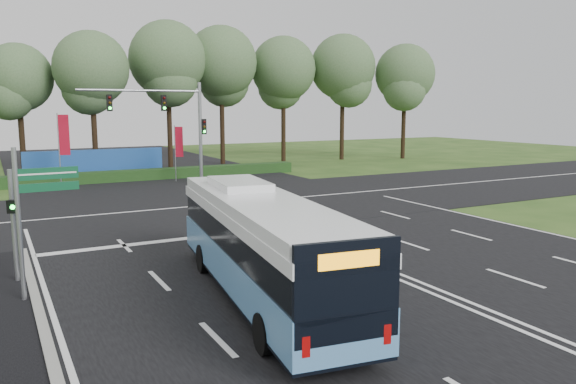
{
  "coord_description": "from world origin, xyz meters",
  "views": [
    {
      "loc": [
        -10.95,
        -16.62,
        5.36
      ],
      "look_at": [
        -1.01,
        2.0,
        2.15
      ],
      "focal_mm": 35.0,
      "sensor_mm": 36.0,
      "label": 1
    }
  ],
  "objects": [
    {
      "name": "ground",
      "position": [
        0.0,
        0.0,
        0.0
      ],
      "size": [
        120.0,
        120.0,
        0.0
      ],
      "primitive_type": "plane",
      "color": "#274617",
      "rests_on": "ground"
    },
    {
      "name": "road_main",
      "position": [
        0.0,
        0.0,
        0.02
      ],
      "size": [
        20.0,
        120.0,
        0.04
      ],
      "primitive_type": "cube",
      "color": "black",
      "rests_on": "ground"
    },
    {
      "name": "road_cross",
      "position": [
        0.0,
        12.0,
        0.03
      ],
      "size": [
        120.0,
        14.0,
        0.05
      ],
      "primitive_type": "cube",
      "color": "black",
      "rests_on": "ground"
    },
    {
      "name": "kerb_strip",
      "position": [
        -10.1,
        -3.0,
        0.06
      ],
      "size": [
        0.25,
        18.0,
        0.12
      ],
      "primitive_type": "cube",
      "color": "gray",
      "rests_on": "ground"
    },
    {
      "name": "city_bus",
      "position": [
        -4.46,
        -2.9,
        1.57
      ],
      "size": [
        3.71,
        11.03,
        3.11
      ],
      "rotation": [
        0.0,
        0.0,
        -0.14
      ],
      "color": "#528ABF",
      "rests_on": "ground"
    },
    {
      "name": "pedestrian_signal",
      "position": [
        -10.46,
        1.97,
        1.91
      ],
      "size": [
        0.33,
        0.42,
        3.5
      ],
      "rotation": [
        0.0,
        0.0,
        -0.38
      ],
      "color": "gray",
      "rests_on": "ground"
    },
    {
      "name": "street_sign",
      "position": [
        -10.03,
        0.03,
        2.68
      ],
      "size": [
        1.67,
        0.16,
        4.29
      ],
      "rotation": [
        0.0,
        0.0,
        0.04
      ],
      "color": "gray",
      "rests_on": "ground"
    },
    {
      "name": "banner_flag_left",
      "position": [
        -6.64,
        22.91,
        3.22
      ],
      "size": [
        0.71,
        0.27,
        4.96
      ],
      "rotation": [
        0.0,
        0.0,
        -0.31
      ],
      "color": "gray",
      "rests_on": "ground"
    },
    {
      "name": "banner_flag_mid",
      "position": [
        1.01,
        22.49,
        2.65
      ],
      "size": [
        0.59,
        0.17,
        4.04
      ],
      "rotation": [
        0.0,
        0.0,
        -0.21
      ],
      "color": "gray",
      "rests_on": "ground"
    },
    {
      "name": "traffic_light_gantry",
      "position": [
        0.21,
        20.5,
        4.66
      ],
      "size": [
        8.41,
        0.28,
        7.0
      ],
      "color": "gray",
      "rests_on": "ground"
    },
    {
      "name": "hedge",
      "position": [
        0.0,
        24.5,
        0.4
      ],
      "size": [
        22.0,
        1.2,
        0.8
      ],
      "primitive_type": "cube",
      "color": "#173613",
      "rests_on": "ground"
    },
    {
      "name": "blue_hoarding",
      "position": [
        -4.0,
        27.0,
        1.1
      ],
      "size": [
        10.0,
        0.3,
        2.2
      ],
      "primitive_type": "cube",
      "color": "#1B4895",
      "rests_on": "ground"
    },
    {
      "name": "eucalyptus_row",
      "position": [
        5.91,
        31.49,
        8.71
      ],
      "size": [
        53.75,
        9.62,
        12.72
      ],
      "color": "black",
      "rests_on": "ground"
    }
  ]
}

